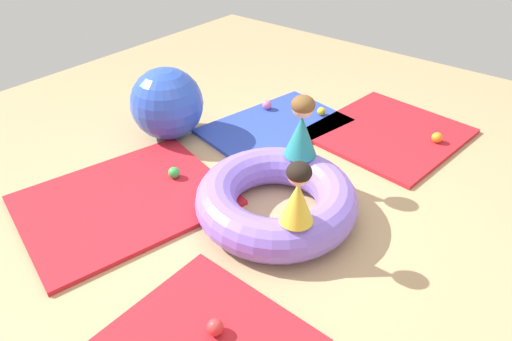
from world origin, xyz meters
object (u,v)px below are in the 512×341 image
at_px(child_in_teal, 302,127).
at_px(play_ball_red, 215,327).
at_px(play_ball_pink, 267,105).
at_px(play_ball_orange, 437,137).
at_px(exercise_ball_large, 167,104).
at_px(play_ball_green, 174,173).
at_px(inflatable_cushion, 276,199).
at_px(play_ball_yellow, 321,111).
at_px(child_in_yellow, 298,194).

height_order(child_in_teal, play_ball_red, child_in_teal).
height_order(play_ball_pink, play_ball_orange, same).
xyz_separation_m(play_ball_pink, exercise_ball_large, (-1.02, 0.45, 0.27)).
distance_m(child_in_teal, play_ball_pink, 1.47).
height_order(play_ball_green, play_ball_red, same).
relative_size(play_ball_pink, exercise_ball_large, 0.14).
relative_size(play_ball_orange, exercise_ball_large, 0.14).
bearing_deg(play_ball_orange, inflatable_cushion, 162.14).
distance_m(play_ball_red, exercise_ball_large, 2.47).
height_order(play_ball_green, exercise_ball_large, exercise_ball_large).
distance_m(play_ball_yellow, play_ball_pink, 0.60).
distance_m(child_in_yellow, play_ball_red, 0.96).
bearing_deg(child_in_yellow, play_ball_yellow, 40.20).
bearing_deg(exercise_ball_large, child_in_yellow, -107.05).
height_order(inflatable_cushion, child_in_teal, child_in_teal).
distance_m(inflatable_cushion, exercise_ball_large, 1.64).
xyz_separation_m(play_ball_green, play_ball_pink, (1.54, 0.17, 0.00)).
xyz_separation_m(play_ball_green, play_ball_yellow, (1.80, -0.37, -0.01)).
relative_size(play_ball_yellow, play_ball_orange, 0.87).
distance_m(child_in_yellow, play_ball_pink, 2.25).
distance_m(child_in_teal, play_ball_green, 1.18).
bearing_deg(child_in_teal, play_ball_orange, -47.69).
bearing_deg(exercise_ball_large, play_ball_yellow, -37.99).
distance_m(child_in_yellow, exercise_ball_large, 2.05).
bearing_deg(play_ball_red, play_ball_yellow, 19.87).
bearing_deg(child_in_teal, child_in_yellow, -169.24).
bearing_deg(play_ball_yellow, child_in_teal, -156.72).
bearing_deg(child_in_yellow, play_ball_pink, 56.05).
height_order(child_in_yellow, play_ball_red, child_in_yellow).
xyz_separation_m(inflatable_cushion, play_ball_red, (-1.12, -0.39, -0.07)).
distance_m(inflatable_cushion, child_in_teal, 0.61).
height_order(child_in_teal, play_ball_pink, child_in_teal).
distance_m(child_in_teal, play_ball_orange, 1.63).
height_order(play_ball_green, play_ball_orange, play_ball_orange).
xyz_separation_m(inflatable_cushion, exercise_ball_large, (0.33, 1.59, 0.20)).
xyz_separation_m(play_ball_orange, exercise_ball_large, (-1.50, 2.18, 0.27)).
height_order(child_in_yellow, exercise_ball_large, child_in_yellow).
xyz_separation_m(child_in_yellow, play_ball_green, (0.08, 1.33, -0.45)).
distance_m(inflatable_cushion, play_ball_yellow, 1.72).
bearing_deg(child_in_yellow, child_in_teal, 45.79).
relative_size(child_in_yellow, exercise_ball_large, 0.65).
relative_size(inflatable_cushion, play_ball_green, 12.59).
height_order(play_ball_pink, exercise_ball_large, exercise_ball_large).
bearing_deg(play_ball_red, play_ball_pink, 31.78).
relative_size(play_ball_green, play_ball_orange, 0.97).
distance_m(play_ball_pink, exercise_ball_large, 1.15).
bearing_deg(child_in_yellow, exercise_ball_large, 86.22).
height_order(inflatable_cushion, play_ball_green, inflatable_cushion).
xyz_separation_m(inflatable_cushion, play_ball_pink, (1.35, 1.14, -0.07)).
bearing_deg(child_in_teal, inflatable_cushion, 169.47).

